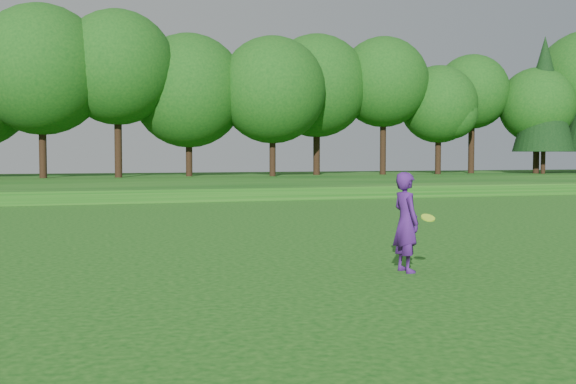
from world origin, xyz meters
name	(u,v)px	position (x,y,z in m)	size (l,w,h in m)	color
ground	(379,262)	(0.00, 0.00, 0.00)	(140.00, 140.00, 0.00)	#0D470F
berm	(156,183)	(0.00, 34.00, 0.30)	(130.00, 30.00, 0.60)	#0D470F
walking_path	(196,201)	(0.00, 20.00, 0.02)	(130.00, 1.60, 0.04)	gray
treeline	(147,69)	(0.00, 38.00, 8.10)	(104.00, 7.00, 15.00)	#104612
woman	(406,222)	(-0.07, -1.28, 0.93)	(0.53, 1.01, 1.85)	#43186D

